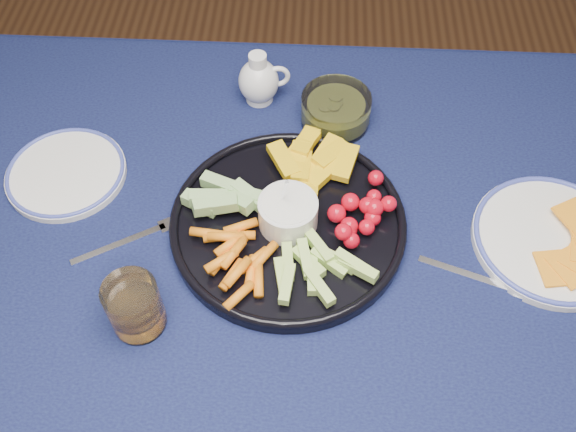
{
  "coord_description": "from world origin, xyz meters",
  "views": [
    {
      "loc": [
        -0.04,
        -0.49,
        1.57
      ],
      "look_at": [
        -0.07,
        0.09,
        0.78
      ],
      "focal_mm": 40.0,
      "sensor_mm": 36.0,
      "label": 1
    }
  ],
  "objects_px": {
    "crudite_platter": "(286,220)",
    "creamer_pitcher": "(259,81)",
    "dining_table": "(326,306)",
    "pickle_bowl": "(336,111)",
    "juice_tumbler": "(135,308)",
    "cheese_plate": "(553,238)",
    "side_plate_extra": "(66,173)"
  },
  "relations": [
    {
      "from": "juice_tumbler",
      "to": "pickle_bowl",
      "type": "bearing_deg",
      "value": 56.34
    },
    {
      "from": "juice_tumbler",
      "to": "creamer_pitcher",
      "type": "bearing_deg",
      "value": 73.64
    },
    {
      "from": "cheese_plate",
      "to": "juice_tumbler",
      "type": "height_order",
      "value": "juice_tumbler"
    },
    {
      "from": "dining_table",
      "to": "pickle_bowl",
      "type": "relative_size",
      "value": 13.63
    },
    {
      "from": "cheese_plate",
      "to": "juice_tumbler",
      "type": "xyz_separation_m",
      "value": [
        -0.61,
        -0.17,
        0.03
      ]
    },
    {
      "from": "juice_tumbler",
      "to": "dining_table",
      "type": "bearing_deg",
      "value": 17.73
    },
    {
      "from": "crudite_platter",
      "to": "pickle_bowl",
      "type": "bearing_deg",
      "value": 72.6
    },
    {
      "from": "dining_table",
      "to": "crudite_platter",
      "type": "relative_size",
      "value": 4.53
    },
    {
      "from": "juice_tumbler",
      "to": "crudite_platter",
      "type": "bearing_deg",
      "value": 41.06
    },
    {
      "from": "creamer_pitcher",
      "to": "pickle_bowl",
      "type": "xyz_separation_m",
      "value": [
        0.14,
        -0.05,
        -0.02
      ]
    },
    {
      "from": "creamer_pitcher",
      "to": "juice_tumbler",
      "type": "relative_size",
      "value": 1.12
    },
    {
      "from": "pickle_bowl",
      "to": "juice_tumbler",
      "type": "height_order",
      "value": "juice_tumbler"
    },
    {
      "from": "dining_table",
      "to": "crudite_platter",
      "type": "bearing_deg",
      "value": 128.06
    },
    {
      "from": "crudite_platter",
      "to": "creamer_pitcher",
      "type": "xyz_separation_m",
      "value": [
        -0.06,
        0.29,
        0.02
      ]
    },
    {
      "from": "creamer_pitcher",
      "to": "pickle_bowl",
      "type": "relative_size",
      "value": 0.83
    },
    {
      "from": "side_plate_extra",
      "to": "dining_table",
      "type": "bearing_deg",
      "value": -21.66
    },
    {
      "from": "creamer_pitcher",
      "to": "juice_tumbler",
      "type": "xyz_separation_m",
      "value": [
        -0.14,
        -0.46,
        -0.0
      ]
    },
    {
      "from": "pickle_bowl",
      "to": "side_plate_extra",
      "type": "bearing_deg",
      "value": -161.42
    },
    {
      "from": "dining_table",
      "to": "pickle_bowl",
      "type": "distance_m",
      "value": 0.34
    },
    {
      "from": "side_plate_extra",
      "to": "creamer_pitcher",
      "type": "bearing_deg",
      "value": 33.08
    },
    {
      "from": "dining_table",
      "to": "juice_tumbler",
      "type": "xyz_separation_m",
      "value": [
        -0.27,
        -0.09,
        0.13
      ]
    },
    {
      "from": "creamer_pitcher",
      "to": "juice_tumbler",
      "type": "height_order",
      "value": "creamer_pitcher"
    },
    {
      "from": "pickle_bowl",
      "to": "juice_tumbler",
      "type": "xyz_separation_m",
      "value": [
        -0.27,
        -0.41,
        0.01
      ]
    },
    {
      "from": "dining_table",
      "to": "crudite_platter",
      "type": "xyz_separation_m",
      "value": [
        -0.07,
        0.09,
        0.11
      ]
    },
    {
      "from": "cheese_plate",
      "to": "crudite_platter",
      "type": "bearing_deg",
      "value": 179.06
    },
    {
      "from": "pickle_bowl",
      "to": "dining_table",
      "type": "bearing_deg",
      "value": -90.98
    },
    {
      "from": "crudite_platter",
      "to": "pickle_bowl",
      "type": "height_order",
      "value": "crudite_platter"
    },
    {
      "from": "dining_table",
      "to": "crudite_platter",
      "type": "height_order",
      "value": "crudite_platter"
    },
    {
      "from": "crudite_platter",
      "to": "juice_tumbler",
      "type": "bearing_deg",
      "value": -138.94
    },
    {
      "from": "dining_table",
      "to": "creamer_pitcher",
      "type": "relative_size",
      "value": 16.5
    },
    {
      "from": "creamer_pitcher",
      "to": "side_plate_extra",
      "type": "bearing_deg",
      "value": -146.92
    },
    {
      "from": "pickle_bowl",
      "to": "side_plate_extra",
      "type": "relative_size",
      "value": 0.62
    }
  ]
}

